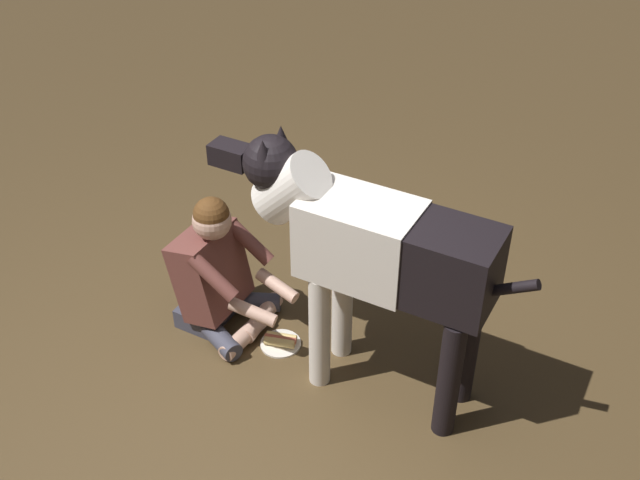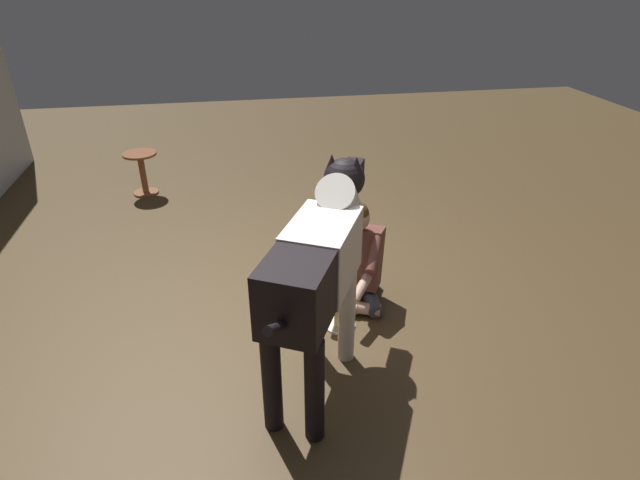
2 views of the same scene
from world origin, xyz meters
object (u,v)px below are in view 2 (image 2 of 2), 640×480
person_sitting_on_floor (354,260)px  large_dog (319,263)px  round_side_table (142,170)px  hot_dog_on_plate (340,323)px

person_sitting_on_floor → large_dog: size_ratio=0.56×
large_dog → round_side_table: size_ratio=3.04×
hot_dog_on_plate → round_side_table: round_side_table is taller
hot_dog_on_plate → round_side_table: bearing=31.2°
person_sitting_on_floor → hot_dog_on_plate: 0.51m
large_dog → hot_dog_on_plate: large_dog is taller
person_sitting_on_floor → round_side_table: size_ratio=1.70×
large_dog → round_side_table: bearing=24.0°
person_sitting_on_floor → hot_dog_on_plate: person_sitting_on_floor is taller
hot_dog_on_plate → round_side_table: size_ratio=0.46×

